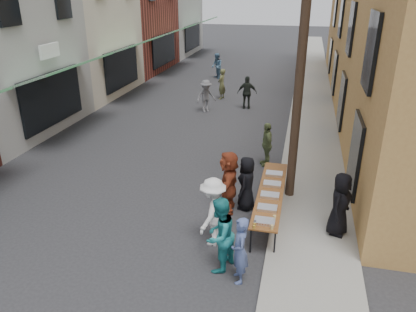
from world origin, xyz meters
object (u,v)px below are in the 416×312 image
at_px(utility_pole_near, 302,49).
at_px(server, 340,204).
at_px(utility_pole_mid, 307,17).
at_px(guest_front_c, 219,235).
at_px(utility_pole_far, 309,6).
at_px(guest_front_a, 247,183).
at_px(serving_table, 271,193).
at_px(catering_tray_sausage, 265,221).

height_order(utility_pole_near, server, utility_pole_near).
distance_m(utility_pole_mid, guest_front_c, 16.31).
bearing_deg(utility_pole_far, guest_front_a, -92.80).
height_order(utility_pole_near, utility_pole_far, same).
xyz_separation_m(utility_pole_near, guest_front_a, (-1.22, -0.95, -3.69)).
bearing_deg(server, serving_table, 92.56).
bearing_deg(guest_front_a, serving_table, 78.92).
bearing_deg(server, guest_front_a, 92.76).
relative_size(guest_front_a, guest_front_c, 0.89).
xyz_separation_m(utility_pole_far, guest_front_a, (-1.22, -24.95, -3.69)).
xyz_separation_m(guest_front_c, server, (2.72, 2.00, 0.04)).
bearing_deg(guest_front_c, guest_front_a, -164.13).
xyz_separation_m(serving_table, catering_tray_sausage, (-0.00, -1.65, 0.08)).
relative_size(utility_pole_near, serving_table, 2.25).
distance_m(catering_tray_sausage, guest_front_a, 2.03).
distance_m(catering_tray_sausage, server, 2.07).
xyz_separation_m(utility_pole_far, catering_tray_sausage, (-0.50, -26.85, -3.71)).
relative_size(utility_pole_near, utility_pole_far, 1.00).
height_order(serving_table, guest_front_a, guest_front_a).
bearing_deg(utility_pole_near, guest_front_a, -141.93).
bearing_deg(guest_front_c, server, 146.16).
bearing_deg(guest_front_c, utility_pole_near, 179.58).
height_order(catering_tray_sausage, guest_front_a, guest_front_a).
bearing_deg(catering_tray_sausage, utility_pole_mid, 88.07).
xyz_separation_m(serving_table, guest_front_a, (-0.72, 0.25, 0.09)).
xyz_separation_m(utility_pole_near, catering_tray_sausage, (-0.50, -2.85, -3.71)).
bearing_deg(serving_table, utility_pole_mid, 87.83).
xyz_separation_m(utility_pole_near, guest_front_c, (-1.42, -3.85, -3.59)).
relative_size(serving_table, guest_front_c, 2.20).
xyz_separation_m(utility_pole_far, serving_table, (-0.50, -25.20, -3.79)).
distance_m(utility_pole_far, catering_tray_sausage, 27.11).
distance_m(utility_pole_far, server, 26.12).
bearing_deg(guest_front_a, server, 78.41).
height_order(utility_pole_far, guest_front_a, utility_pole_far).
relative_size(utility_pole_mid, serving_table, 2.25).
height_order(utility_pole_mid, server, utility_pole_mid).
bearing_deg(catering_tray_sausage, utility_pole_near, 80.06).
height_order(utility_pole_mid, catering_tray_sausage, utility_pole_mid).
distance_m(utility_pole_near, serving_table, 4.01).
relative_size(catering_tray_sausage, guest_front_a, 0.31).
height_order(guest_front_a, guest_front_c, guest_front_c).
bearing_deg(utility_pole_mid, guest_front_a, -95.37).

